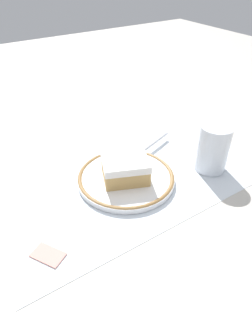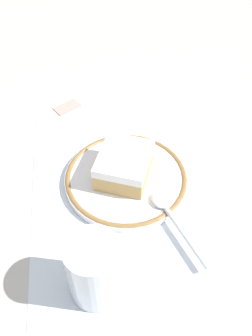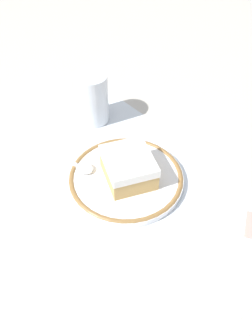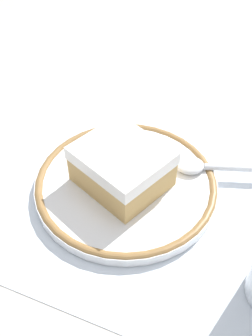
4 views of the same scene
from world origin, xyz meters
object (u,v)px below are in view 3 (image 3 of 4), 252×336
object	(u,v)px
plate	(126,178)
cake_slice	(128,167)
spoon	(72,163)
cup	(92,101)

from	to	relation	value
plate	cake_slice	xyz separation A→B (m)	(0.00, 0.00, 0.03)
cake_slice	spoon	distance (m)	0.10
cake_slice	cup	size ratio (longest dim) A/B	1.10
cake_slice	cup	bearing A→B (deg)	161.23
plate	spoon	xyz separation A→B (m)	(-0.08, -0.05, 0.01)
plate	cup	distance (m)	0.19
plate	spoon	distance (m)	0.10
spoon	cake_slice	bearing A→B (deg)	32.46
cake_slice	cup	distance (m)	0.19
plate	spoon	bearing A→B (deg)	-147.51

